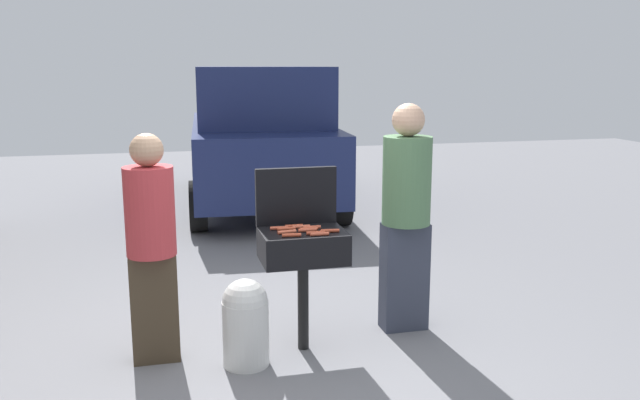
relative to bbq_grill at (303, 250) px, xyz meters
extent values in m
plane|color=slate|center=(-0.30, -0.23, -0.75)|extent=(24.00, 24.00, 0.00)
cylinder|color=black|center=(0.00, 0.00, -0.41)|extent=(0.08, 0.08, 0.67)
cube|color=black|center=(0.00, 0.00, 0.03)|extent=(0.60, 0.44, 0.22)
cube|color=black|center=(0.00, 0.22, 0.35)|extent=(0.60, 0.05, 0.42)
cylinder|color=#AD4228|center=(-0.11, -0.15, 0.15)|extent=(0.13, 0.04, 0.03)
cylinder|color=#B74C33|center=(0.02, -0.04, 0.15)|extent=(0.13, 0.03, 0.03)
cylinder|color=#AD4228|center=(-0.04, 0.10, 0.15)|extent=(0.13, 0.03, 0.03)
cylinder|color=#C6593D|center=(0.00, 0.07, 0.15)|extent=(0.13, 0.03, 0.03)
cylinder|color=#AD4228|center=(0.04, -0.01, 0.15)|extent=(0.13, 0.03, 0.03)
cylinder|color=#AD4228|center=(0.06, -0.13, 0.15)|extent=(0.13, 0.03, 0.03)
cylinder|color=#C6593D|center=(-0.13, -0.05, 0.15)|extent=(0.13, 0.04, 0.03)
cylinder|color=#B74C33|center=(0.08, -0.17, 0.15)|extent=(0.13, 0.03, 0.03)
cylinder|color=#B74C33|center=(0.07, 0.03, 0.15)|extent=(0.13, 0.03, 0.03)
cylinder|color=#AD4228|center=(-0.11, 0.03, 0.15)|extent=(0.13, 0.03, 0.03)
cylinder|color=#B74C33|center=(-0.16, 0.07, 0.15)|extent=(0.13, 0.03, 0.03)
cylinder|color=#AD4228|center=(0.17, -0.09, 0.15)|extent=(0.13, 0.04, 0.03)
cylinder|color=silver|center=(-0.44, -0.17, -0.52)|extent=(0.32, 0.32, 0.46)
sphere|color=silver|center=(-0.44, -0.17, -0.29)|extent=(0.31, 0.31, 0.31)
cube|color=#3F3323|center=(-1.04, 0.06, -0.36)|extent=(0.32, 0.18, 0.77)
cylinder|color=#B23338|center=(-1.04, 0.06, 0.33)|extent=(0.34, 0.34, 0.61)
sphere|color=tan|center=(-1.04, 0.06, 0.74)|extent=(0.22, 0.22, 0.22)
cube|color=#333847|center=(0.85, 0.19, -0.32)|extent=(0.35, 0.19, 0.85)
cylinder|color=#4C724C|center=(0.85, 0.19, 0.43)|extent=(0.37, 0.37, 0.67)
sphere|color=tan|center=(0.85, 0.19, 0.89)|extent=(0.25, 0.25, 0.25)
cube|color=navy|center=(0.50, 5.22, 0.02)|extent=(2.19, 4.52, 0.90)
cube|color=navy|center=(0.48, 5.02, 0.87)|extent=(1.93, 2.71, 0.80)
cylinder|color=black|center=(1.29, 3.62, -0.43)|extent=(0.26, 0.65, 0.64)
cylinder|color=black|center=(-0.51, 3.74, -0.43)|extent=(0.26, 0.65, 0.64)
cylinder|color=black|center=(1.50, 6.69, -0.43)|extent=(0.26, 0.65, 0.64)
cylinder|color=black|center=(-0.30, 6.81, -0.43)|extent=(0.26, 0.65, 0.64)
camera|label=1|loc=(-0.98, -4.44, 1.29)|focal=37.16mm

